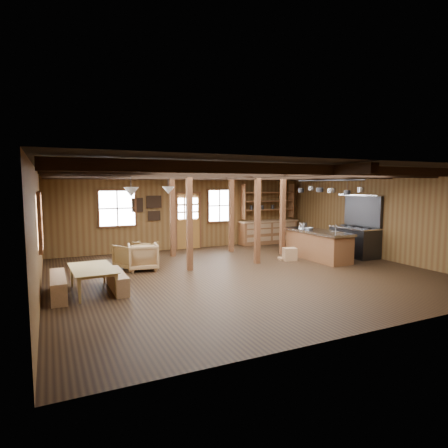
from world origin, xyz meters
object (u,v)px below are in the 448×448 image
at_px(kitchen_island, 318,245).
at_px(armchair_a, 131,256).
at_px(armchair_c, 143,257).
at_px(commercial_range, 356,237).
at_px(dining_table, 94,280).
at_px(armchair_b, 146,251).

distance_m(kitchen_island, armchair_a, 5.90).
xyz_separation_m(kitchen_island, armchair_a, (-5.78, 1.17, -0.11)).
height_order(kitchen_island, armchair_c, kitchen_island).
xyz_separation_m(commercial_range, armchair_c, (-7.03, 0.99, -0.29)).
xyz_separation_m(dining_table, armchair_b, (1.87, 2.93, 0.03)).
bearing_deg(commercial_range, kitchen_island, 175.76).
bearing_deg(commercial_range, armchair_b, 162.11).
relative_size(dining_table, armchair_b, 2.35).
relative_size(armchair_b, armchair_c, 0.83).
height_order(kitchen_island, dining_table, kitchen_island).
xyz_separation_m(dining_table, armchair_a, (1.24, 2.06, 0.08)).
xyz_separation_m(kitchen_island, armchair_b, (-5.15, 2.04, -0.17)).
distance_m(dining_table, armchair_c, 2.32).
height_order(kitchen_island, armchair_a, kitchen_island).
relative_size(commercial_range, armchair_c, 2.52).
height_order(commercial_range, dining_table, commercial_range).
relative_size(commercial_range, armchair_a, 2.60).
xyz_separation_m(commercial_range, armchair_a, (-7.30, 1.28, -0.30)).
bearing_deg(dining_table, kitchen_island, -85.30).
bearing_deg(commercial_range, dining_table, -174.84).
relative_size(kitchen_island, armchair_b, 3.65).
xyz_separation_m(commercial_range, dining_table, (-8.55, -0.77, -0.38)).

